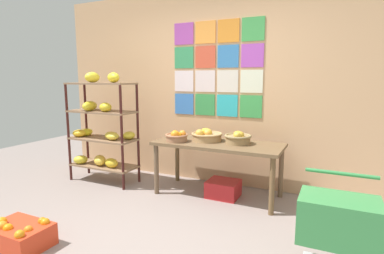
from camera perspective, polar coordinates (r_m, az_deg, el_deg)
ground at (r=3.08m, az=-10.24°, el=-19.97°), size 9.70×9.70×0.00m
back_wall_with_art at (r=4.36m, az=3.89°, el=7.33°), size 4.99×0.07×2.71m
banana_shelf_unit at (r=4.57m, az=-16.52°, el=0.24°), size 1.01×0.45×1.58m
display_table at (r=3.88m, az=4.86°, el=-4.05°), size 1.59×0.69×0.69m
fruit_basket_back_right at (r=3.92m, az=-2.86°, el=-1.74°), size 0.29×0.29×0.15m
fruit_basket_left at (r=3.81m, az=8.52°, el=-2.03°), size 0.33×0.33×0.16m
fruit_basket_right at (r=3.96m, az=2.71°, el=-1.59°), size 0.40×0.40×0.16m
produce_crate_under_table at (r=3.99m, az=5.81°, el=-11.31°), size 0.39×0.34×0.21m
orange_crate_foreground at (r=3.28m, az=-29.40°, el=-17.01°), size 0.54×0.37×0.26m
shopping_cart at (r=2.53m, az=25.44°, el=-15.96°), size 0.54×0.41×0.79m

